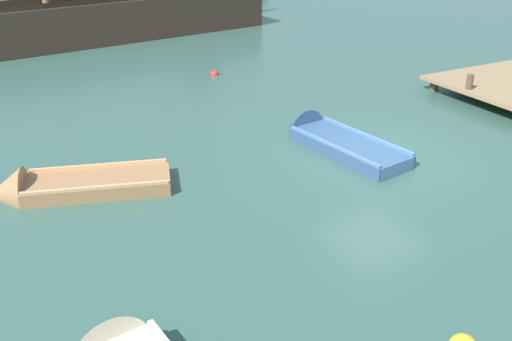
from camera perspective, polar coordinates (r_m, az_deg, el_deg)
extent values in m
plane|color=#33564C|center=(13.77, 12.77, 1.59)|extent=(120.00, 120.00, 0.00)
cylinder|color=brown|center=(19.32, 17.94, 7.74)|extent=(0.28, 0.28, 1.07)
cylinder|color=brown|center=(18.08, 21.33, 8.58)|extent=(0.20, 0.20, 0.45)
cube|color=#38281E|center=(27.17, -14.99, 14.26)|extent=(15.34, 5.62, 2.61)
cube|color=#335175|center=(13.68, 9.63, 2.16)|extent=(1.65, 3.22, 0.43)
cone|color=#335175|center=(14.97, 4.45, 4.53)|extent=(1.25, 0.91, 1.16)
cube|color=#4F75A1|center=(12.77, 14.37, 0.25)|extent=(1.10, 0.28, 0.30)
cube|color=#4F75A1|center=(13.97, 8.12, 3.46)|extent=(1.13, 0.34, 0.05)
cube|color=#4F75A1|center=(13.29, 11.32, 2.02)|extent=(1.13, 0.34, 0.05)
cube|color=#4F75A1|center=(13.98, 11.35, 3.62)|extent=(0.51, 3.00, 0.07)
cube|color=#4F75A1|center=(13.21, 7.97, 2.57)|extent=(0.51, 3.00, 0.07)
cone|color=beige|center=(8.12, -15.56, -16.58)|extent=(1.20, 0.77, 1.13)
cube|color=#9E7047|center=(12.19, -16.03, -1.59)|extent=(3.21, 2.00, 0.42)
cone|color=#9E7047|center=(12.53, -24.52, -2.24)|extent=(1.03, 1.28, 1.11)
cube|color=tan|center=(12.09, -9.25, -0.78)|extent=(0.42, 1.04, 0.29)
cube|color=tan|center=(12.19, -18.56, -1.16)|extent=(0.49, 1.08, 0.05)
cube|color=tan|center=(12.08, -13.65, -0.76)|extent=(0.49, 1.08, 0.05)
cube|color=tan|center=(12.58, -16.01, 0.50)|extent=(2.83, 0.94, 0.07)
cube|color=tan|center=(11.60, -16.35, -1.75)|extent=(2.83, 0.94, 0.07)
sphere|color=red|center=(20.26, -4.35, 9.90)|extent=(0.32, 0.32, 0.32)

